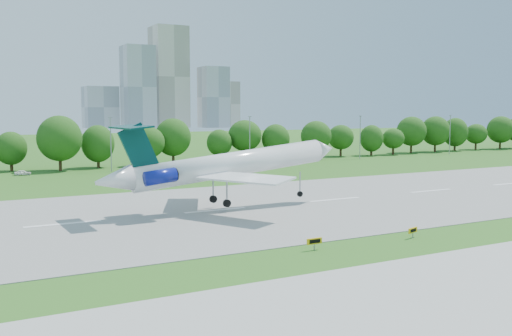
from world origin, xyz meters
The scene contains 10 objects.
ground centered at (0.00, 0.00, 0.00)m, with size 600.00×600.00×0.00m, color #275516.
runway centered at (0.00, 25.00, 0.04)m, with size 400.00×45.00×0.08m, color gray.
tree_line centered at (0.00, 92.00, 6.19)m, with size 288.40×8.40×10.40m.
light_poles centered at (-2.50, 82.00, 6.34)m, with size 175.90×0.25×12.19m.
skyline centered at (100.16, 390.61, 30.46)m, with size 127.00×52.00×80.00m.
airliner centered at (-19.25, 24.93, 6.25)m, with size 36.47×26.46×11.43m.
taxi_sign_left centered at (-20.43, 0.29, 0.88)m, with size 1.71×0.25×1.20m.
taxi_sign_centre centered at (-8.09, -0.26, 0.83)m, with size 1.59×0.66×1.13m.
service_vehicle_a centered at (-16.86, 76.22, 0.65)m, with size 1.37×3.92×1.29m, color white.
service_vehicle_b centered at (-38.44, 83.40, 0.56)m, with size 1.32×3.27×1.11m, color white.
Camera 1 is at (-51.35, -45.36, 13.67)m, focal length 40.00 mm.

